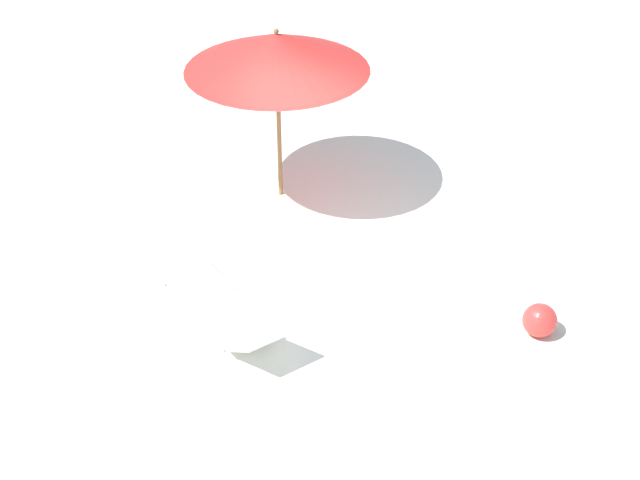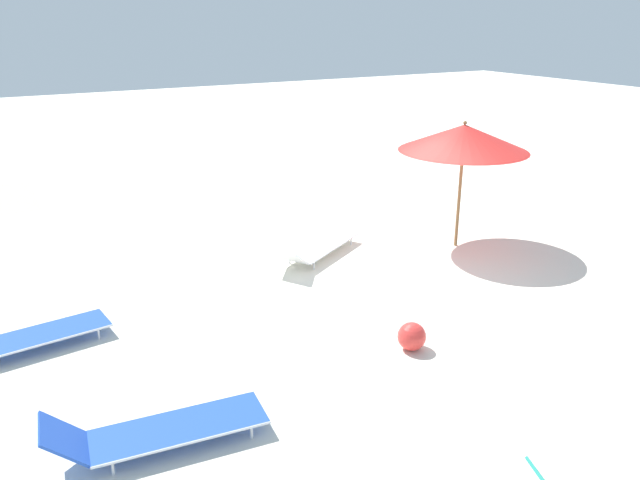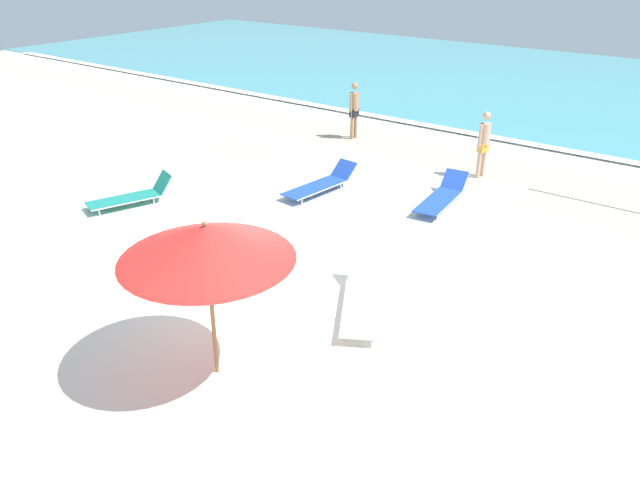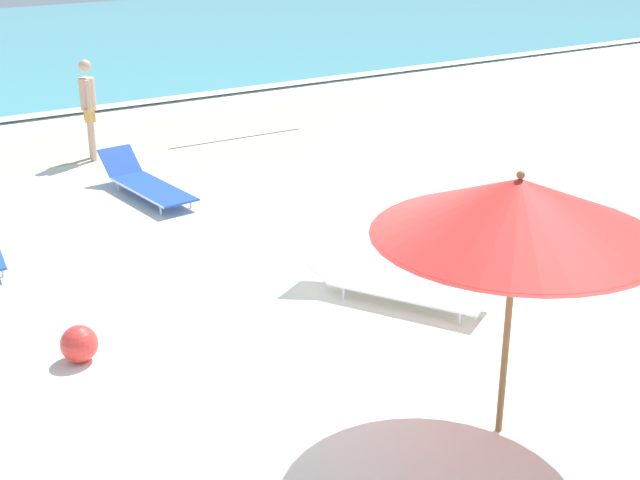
% 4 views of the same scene
% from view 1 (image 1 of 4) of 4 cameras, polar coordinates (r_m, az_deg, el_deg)
% --- Properties ---
extents(ground_plane, '(60.00, 60.00, 0.16)m').
position_cam_1_polar(ground_plane, '(11.08, 1.54, -2.22)').
color(ground_plane, silver).
extents(beach_umbrella, '(2.40, 2.40, 2.42)m').
position_cam_1_polar(beach_umbrella, '(11.54, -2.78, 11.91)').
color(beach_umbrella, olive).
rests_on(beach_umbrella, ground_plane).
extents(sun_lounger_beside_umbrella, '(1.69, 2.27, 0.51)m').
position_cam_1_polar(sun_lounger_beside_umbrella, '(10.19, -6.36, -4.20)').
color(sun_lounger_beside_umbrella, white).
rests_on(sun_lounger_beside_umbrella, ground_plane).
extents(beach_ball, '(0.39, 0.39, 0.39)m').
position_cam_1_polar(beach_ball, '(10.25, 13.89, -5.01)').
color(beach_ball, red).
rests_on(beach_ball, ground_plane).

